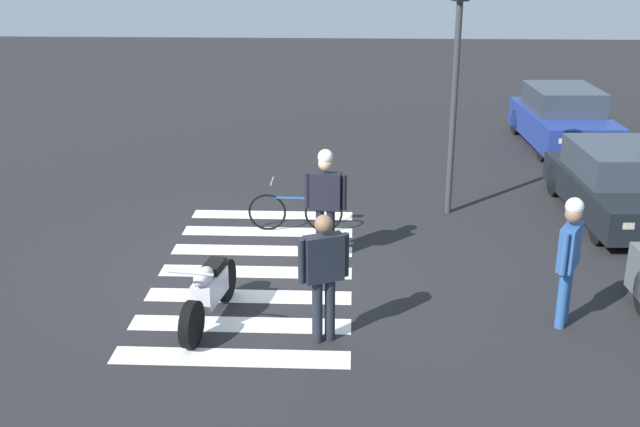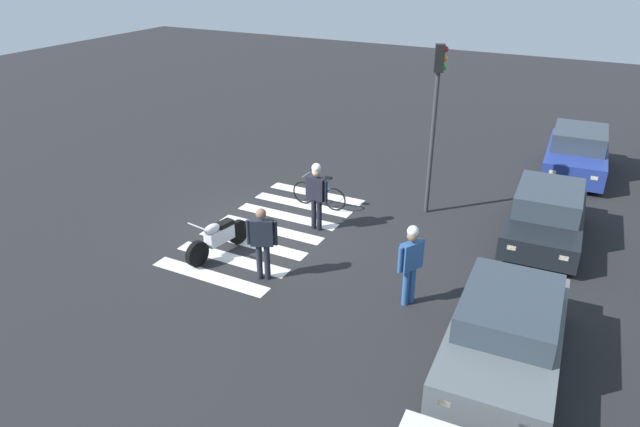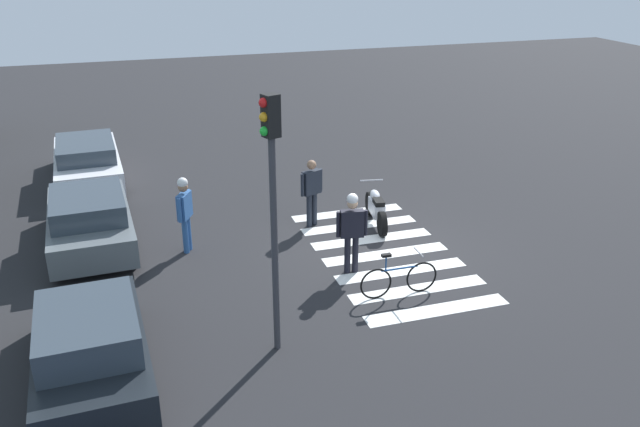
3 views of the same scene
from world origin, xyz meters
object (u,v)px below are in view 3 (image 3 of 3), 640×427
Objects in this scene: police_motorcycle at (376,209)px; car_grey_coupe at (90,220)px; traffic_light_pole at (272,189)px; officer_by_motorcycle at (312,188)px; car_white_van at (87,161)px; pedestrian_bystander at (185,209)px; car_black_suv at (90,345)px; leaning_bicycle at (399,279)px; officer_on_foot at (352,227)px.

police_motorcycle is 7.17m from car_grey_coupe.
traffic_light_pole is at bearing -150.17° from car_grey_coupe.
car_grey_coupe is (0.45, 5.49, -0.37)m from officer_by_motorcycle.
traffic_light_pole reaches higher than car_white_van.
traffic_light_pole is (-4.62, -1.05, 2.03)m from pedestrian_bystander.
pedestrian_bystander reaches higher than car_white_van.
pedestrian_bystander is (-0.58, 3.30, 0.06)m from officer_by_motorcycle.
car_black_suv reaches higher than car_white_van.
leaning_bicycle is 7.65m from car_grey_coupe.
car_grey_coupe is 4.98m from car_white_van.
police_motorcycle is 0.51× the size of car_black_suv.
officer_by_motorcycle reaches higher than car_black_suv.
traffic_light_pole is at bearing -162.52° from car_white_van.
leaning_bicycle is at bearing 165.28° from police_motorcycle.
officer_by_motorcycle reaches higher than car_white_van.
officer_on_foot is at bearing -67.24° from car_black_suv.
leaning_bicycle is 0.97× the size of officer_by_motorcycle.
officer_on_foot is (-2.32, 1.53, 0.66)m from police_motorcycle.
officer_on_foot is 0.47× the size of car_black_suv.
traffic_light_pole is at bearing -91.59° from car_black_suv.
officer_on_foot is 6.01m from car_black_suv.
traffic_light_pole reaches higher than leaning_bicycle.
officer_on_foot reaches higher than leaning_bicycle.
pedestrian_bystander reaches higher than car_grey_coupe.
car_grey_coupe is (4.53, 6.16, 0.28)m from leaning_bicycle.
leaning_bicycle is 1.59m from officer_on_foot.
police_motorcycle is at bearing -39.26° from traffic_light_pole.
car_grey_coupe is (3.24, 5.57, -0.45)m from officer_on_foot.
traffic_light_pole is at bearing 140.74° from police_motorcycle.
traffic_light_pole is (-0.09, -3.20, 2.49)m from car_black_suv.
leaning_bicycle is at bearing -126.35° from car_grey_coupe.
car_white_van is (9.51, 6.26, 0.25)m from leaning_bicycle.
officer_by_motorcycle is 0.38× the size of traffic_light_pole.
car_black_suv reaches higher than leaning_bicycle.
car_grey_coupe reaches higher than police_motorcycle.
pedestrian_bystander is at bearing 56.82° from officer_on_foot.
leaning_bicycle is at bearing -80.43° from car_black_suv.
pedestrian_bystander reaches higher than car_black_suv.
officer_on_foot is at bearing 146.50° from police_motorcycle.
police_motorcycle is at bearing -129.33° from car_white_van.
police_motorcycle is at bearing -14.72° from leaning_bicycle.
officer_by_motorcycle is 0.38× the size of car_white_van.
car_black_suv is at bearing -179.19° from car_white_van.
officer_on_foot is 3.91m from traffic_light_pole.
car_white_van is at bearing 20.92° from pedestrian_bystander.
pedestrian_bystander is (2.21, 3.38, -0.02)m from officer_on_foot.
car_white_van reaches higher than leaning_bicycle.
car_white_van is at bearing 50.67° from police_motorcycle.
car_white_van is (10.54, 0.15, -0.01)m from car_black_suv.
car_grey_coupe reaches higher than leaning_bicycle.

